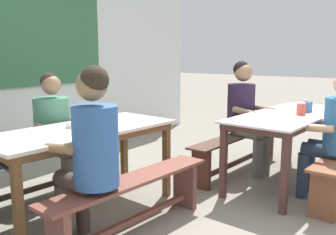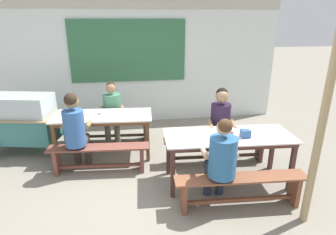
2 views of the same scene
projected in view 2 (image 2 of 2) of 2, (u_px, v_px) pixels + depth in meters
ground_plane at (152, 183)px, 4.27m from camera, size 40.00×40.00×0.00m
backdrop_wall at (139, 61)px, 6.44m from camera, size 6.59×0.23×2.77m
dining_table_far at (103, 119)px, 4.93m from camera, size 1.76×0.85×0.78m
dining_table_near at (228, 140)px, 4.08m from camera, size 1.91×0.83×0.78m
bench_far_back at (109, 127)px, 5.65m from camera, size 1.72×0.43×0.45m
bench_far_front at (99, 155)px, 4.48m from camera, size 1.62×0.39×0.45m
bench_near_back at (216, 147)px, 4.79m from camera, size 1.82×0.34×0.45m
bench_near_front at (241, 187)px, 3.63m from camera, size 1.75×0.36×0.45m
food_cart at (22, 120)px, 5.07m from camera, size 1.70×1.01×1.10m
person_near_front at (221, 158)px, 3.52m from camera, size 0.47×0.55×1.26m
person_right_near_table at (221, 123)px, 4.59m from camera, size 0.48×0.54×1.33m
person_center_facing at (112, 109)px, 5.46m from camera, size 0.47×0.56×1.23m
person_left_back_turned at (75, 128)px, 4.36m from camera, size 0.46×0.53×1.34m
tissue_box at (245, 133)px, 3.97m from camera, size 0.13×0.12×0.14m
condiment_jar at (230, 135)px, 3.91m from camera, size 0.09×0.09×0.13m
soup_bowl at (103, 112)px, 4.98m from camera, size 0.15×0.15×0.05m
wooden_support_post at (321, 131)px, 3.09m from camera, size 0.09×0.09×2.41m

